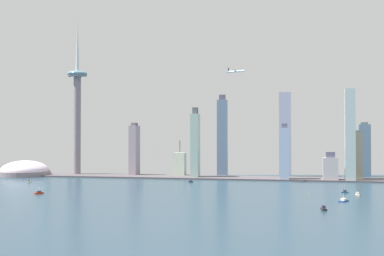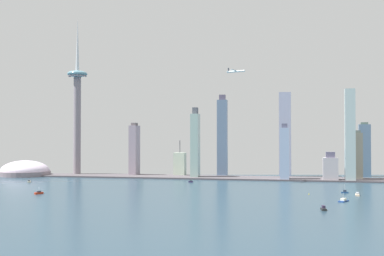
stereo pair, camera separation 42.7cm
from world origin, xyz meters
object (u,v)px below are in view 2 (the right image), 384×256
Objects in this scene: skyscraper_5 at (75,138)px; skyscraper_10 at (137,162)px; channel_buoy_0 at (309,194)px; boat_5 at (191,181)px; skyscraper_11 at (358,156)px; boat_4 at (324,209)px; boat_6 at (343,200)px; skyscraper_8 at (330,168)px; skyscraper_12 at (195,145)px; skyscraper_0 at (134,150)px; boat_2 at (345,192)px; stadium_dome at (25,171)px; skyscraper_9 at (222,137)px; skyscraper_3 at (350,135)px; boat_1 at (357,194)px; skyscraper_2 at (43,131)px; observation_tower at (77,101)px; skyscraper_6 at (180,164)px; boat_0 at (39,193)px; skyscraper_4 at (364,150)px; boat_3 at (29,181)px; skyscraper_1 at (285,153)px; airplane at (236,71)px; skyscraper_7 at (285,134)px.

skyscraper_5 is 2.54× the size of skyscraper_10.
skyscraper_5 is 565.80m from channel_buoy_0.
skyscraper_11 is at bearing 34.19° from boat_5.
boat_4 is 81.28m from boat_6.
channel_buoy_0 is (-37.82, 64.86, -0.18)m from boat_6.
skyscraper_12 reaches higher than skyscraper_8.
skyscraper_0 reaches higher than boat_2.
skyscraper_9 is at bearing 8.94° from stadium_dome.
skyscraper_3 is 234.34m from skyscraper_9.
boat_1 is 1.66× the size of boat_2.
boat_2 is 0.60× the size of boat_6.
skyscraper_11 is (558.70, -59.71, -31.64)m from skyscraper_5.
skyscraper_2 reaches higher than boat_2.
observation_tower is at bearing 170.39° from boat_5.
boat_2 is at bearing 20.18° from boat_6.
skyscraper_5 is 244.01m from skyscraper_6.
skyscraper_3 is 508.61m from boat_0.
skyscraper_4 is (434.97, 72.07, 0.64)m from skyscraper_0.
skyscraper_12 is (-43.47, -43.40, -13.66)m from skyscraper_9.
skyscraper_5 is 230.78m from boat_3.
skyscraper_6 is 4.76× the size of boat_3.
stadium_dome is at bearing 179.91° from skyscraper_8.
skyscraper_5 reaches higher than skyscraper_0.
skyscraper_1 is 167.96m from airplane.
skyscraper_4 is at bearing 2.77° from skyscraper_5.
boat_1 is at bearing -96.25° from skyscraper_11.
skyscraper_9 is (-116.47, -28.84, -5.29)m from skyscraper_7.
skyscraper_2 is 1.22× the size of skyscraper_9.
skyscraper_7 is at bearing 177.78° from boat_4.
skyscraper_8 is at bearing 88.15° from boat_2.
skyscraper_3 is (397.42, -48.35, 28.50)m from skyscraper_0.
boat_3 is (-489.02, -125.79, -20.42)m from skyscraper_8.
skyscraper_3 is 1.21× the size of skyscraper_12.
skyscraper_12 reaches higher than stadium_dome.
skyscraper_10 is at bearing 137.79° from boat_2.
skyscraper_5 reaches higher than boat_3.
boat_2 is at bearing -11.63° from boat_5.
skyscraper_2 is 581.34m from skyscraper_8.
skyscraper_4 is at bearing 11.97° from skyscraper_7.
skyscraper_4 reaches higher than boat_5.
skyscraper_8 is 2.78× the size of boat_1.
airplane reaches higher than skyscraper_6.
skyscraper_8 is at bearing -10.88° from skyscraper_6.
skyscraper_0 is 153.89m from skyscraper_5.
skyscraper_5 is at bearing 80.02° from boat_6.
boat_2 is at bearing -23.60° from skyscraper_2.
observation_tower reaches higher than skyscraper_12.
skyscraper_9 is 1.80× the size of skyscraper_11.
skyscraper_7 reaches higher than skyscraper_0.
skyscraper_12 is at bearing -5.08° from observation_tower.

